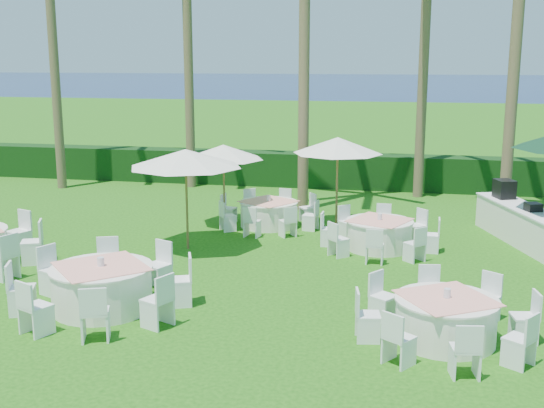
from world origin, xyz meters
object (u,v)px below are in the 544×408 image
(umbrella_b, at_px, (186,158))
(buffet_table, at_px, (523,224))
(umbrella_c, at_px, (223,152))
(banquet_table_f, at_px, (379,234))
(banquet_table_c, at_px, (446,318))
(banquet_table_e, at_px, (269,213))
(banquet_table_b, at_px, (102,286))
(umbrella_d, at_px, (338,145))

(umbrella_b, bearing_deg, buffet_table, 15.45)
(umbrella_b, bearing_deg, umbrella_c, 83.86)
(banquet_table_f, bearing_deg, umbrella_c, 161.32)
(banquet_table_c, relative_size, banquet_table_f, 1.04)
(banquet_table_c, xyz_separation_m, banquet_table_e, (-4.43, 7.00, -0.02))
(banquet_table_b, xyz_separation_m, umbrella_d, (3.56, 6.96, 1.83))
(banquet_table_f, height_order, buffet_table, buffet_table)
(banquet_table_f, relative_size, umbrella_b, 1.05)
(banquet_table_b, bearing_deg, banquet_table_c, -2.05)
(banquet_table_e, bearing_deg, umbrella_c, -170.08)
(banquet_table_e, xyz_separation_m, buffet_table, (6.58, -0.38, 0.12))
(umbrella_b, distance_m, buffet_table, 8.52)
(banquet_table_c, bearing_deg, buffet_table, 71.99)
(banquet_table_f, xyz_separation_m, umbrella_c, (-4.29, 1.45, 1.68))
(banquet_table_b, relative_size, umbrella_d, 1.30)
(banquet_table_c, xyz_separation_m, banquet_table_f, (-1.34, 5.34, -0.01))
(banquet_table_c, height_order, banquet_table_e, banquet_table_c)
(banquet_table_f, relative_size, umbrella_d, 1.15)
(banquet_table_c, height_order, umbrella_d, umbrella_d)
(banquet_table_e, xyz_separation_m, umbrella_b, (-1.46, -2.61, 1.85))
(banquet_table_b, height_order, umbrella_c, umbrella_c)
(banquet_table_f, xyz_separation_m, umbrella_b, (-4.55, -0.94, 1.85))
(banquet_table_f, bearing_deg, banquet_table_c, -75.89)
(banquet_table_c, distance_m, umbrella_d, 7.86)
(banquet_table_e, height_order, buffet_table, buffet_table)
(banquet_table_e, xyz_separation_m, umbrella_d, (1.84, 0.18, 1.89))
(banquet_table_f, bearing_deg, banquet_table_e, 151.71)
(banquet_table_b, bearing_deg, buffet_table, 37.63)
(umbrella_b, bearing_deg, banquet_table_f, 11.72)
(banquet_table_b, height_order, umbrella_d, umbrella_d)
(banquet_table_e, relative_size, umbrella_d, 1.13)
(umbrella_d, bearing_deg, banquet_table_e, -174.37)
(banquet_table_b, distance_m, umbrella_d, 8.03)
(umbrella_c, bearing_deg, umbrella_d, 7.34)
(banquet_table_f, height_order, umbrella_c, umbrella_c)
(banquet_table_b, relative_size, banquet_table_f, 1.13)
(banquet_table_c, distance_m, buffet_table, 6.96)
(banquet_table_e, bearing_deg, buffet_table, -3.33)
(banquet_table_c, distance_m, umbrella_b, 7.57)
(umbrella_d, bearing_deg, umbrella_b, -139.84)
(banquet_table_c, bearing_deg, banquet_table_e, 122.33)
(banquet_table_c, xyz_separation_m, umbrella_b, (-5.89, 4.39, 1.83))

